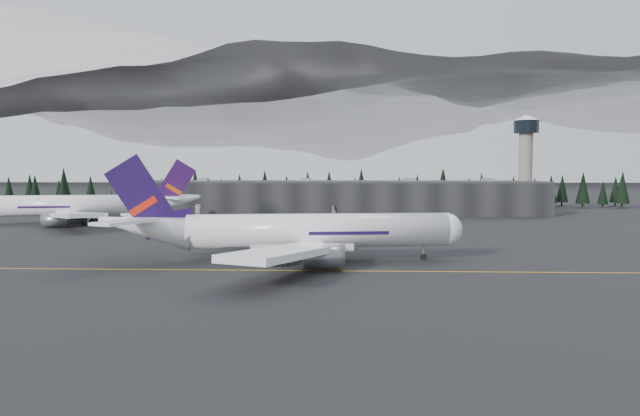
{
  "coord_description": "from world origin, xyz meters",
  "views": [
    {
      "loc": [
        4.73,
        -95.52,
        16.63
      ],
      "look_at": [
        0.0,
        20.0,
        9.0
      ],
      "focal_mm": 32.0,
      "sensor_mm": 36.0,
      "label": 1
    }
  ],
  "objects_px": {
    "terminal": "(331,197)",
    "gse_vehicle_b": "(334,215)",
    "jet_parked": "(87,206)",
    "gse_vehicle_a": "(198,215)",
    "control_tower": "(526,153)",
    "jet_main": "(287,232)"
  },
  "relations": [
    {
      "from": "terminal",
      "to": "gse_vehicle_b",
      "type": "xyz_separation_m",
      "value": [
        1.31,
        -15.26,
        -5.62
      ]
    },
    {
      "from": "jet_parked",
      "to": "gse_vehicle_a",
      "type": "bearing_deg",
      "value": -144.22
    },
    {
      "from": "jet_parked",
      "to": "gse_vehicle_b",
      "type": "relative_size",
      "value": 17.17
    },
    {
      "from": "terminal",
      "to": "control_tower",
      "type": "relative_size",
      "value": 4.24
    },
    {
      "from": "jet_main",
      "to": "gse_vehicle_a",
      "type": "xyz_separation_m",
      "value": [
        -41.5,
        98.18,
        -4.87
      ]
    },
    {
      "from": "control_tower",
      "to": "jet_main",
      "type": "height_order",
      "value": "control_tower"
    },
    {
      "from": "control_tower",
      "to": "jet_main",
      "type": "relative_size",
      "value": 0.57
    },
    {
      "from": "jet_parked",
      "to": "gse_vehicle_a",
      "type": "height_order",
      "value": "jet_parked"
    },
    {
      "from": "gse_vehicle_b",
      "to": "jet_main",
      "type": "bearing_deg",
      "value": -22.42
    },
    {
      "from": "terminal",
      "to": "gse_vehicle_a",
      "type": "bearing_deg",
      "value": -157.55
    },
    {
      "from": "control_tower",
      "to": "gse_vehicle_b",
      "type": "distance_m",
      "value": 79.25
    },
    {
      "from": "control_tower",
      "to": "gse_vehicle_a",
      "type": "bearing_deg",
      "value": -169.58
    },
    {
      "from": "jet_parked",
      "to": "terminal",
      "type": "bearing_deg",
      "value": -157.71
    },
    {
      "from": "terminal",
      "to": "gse_vehicle_a",
      "type": "distance_m",
      "value": 51.21
    },
    {
      "from": "terminal",
      "to": "gse_vehicle_a",
      "type": "xyz_separation_m",
      "value": [
        -47.04,
        -19.44,
        -5.65
      ]
    },
    {
      "from": "jet_parked",
      "to": "control_tower",
      "type": "bearing_deg",
      "value": -171.74
    },
    {
      "from": "jet_parked",
      "to": "jet_main",
      "type": "bearing_deg",
      "value": 124.15
    },
    {
      "from": "jet_parked",
      "to": "gse_vehicle_b",
      "type": "xyz_separation_m",
      "value": [
        75.77,
        33.02,
        -5.03
      ]
    },
    {
      "from": "gse_vehicle_a",
      "to": "jet_parked",
      "type": "bearing_deg",
      "value": -122.1
    },
    {
      "from": "jet_main",
      "to": "gse_vehicle_a",
      "type": "height_order",
      "value": "jet_main"
    },
    {
      "from": "control_tower",
      "to": "jet_parked",
      "type": "height_order",
      "value": "control_tower"
    },
    {
      "from": "control_tower",
      "to": "jet_main",
      "type": "bearing_deg",
      "value": -123.73
    }
  ]
}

